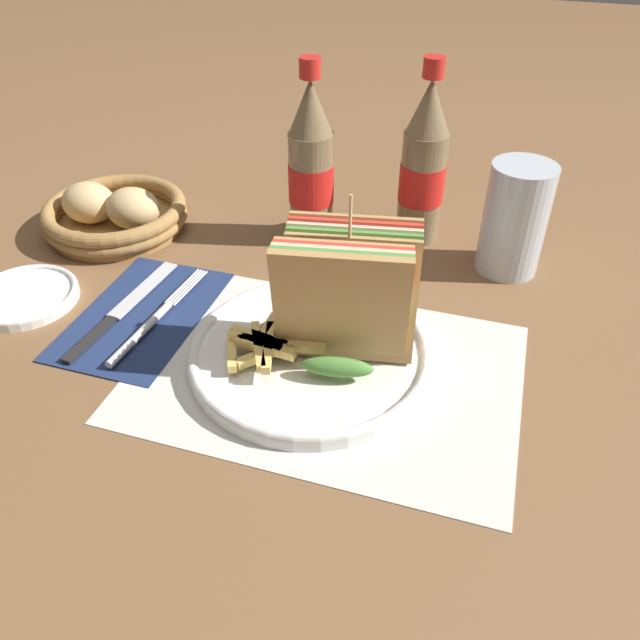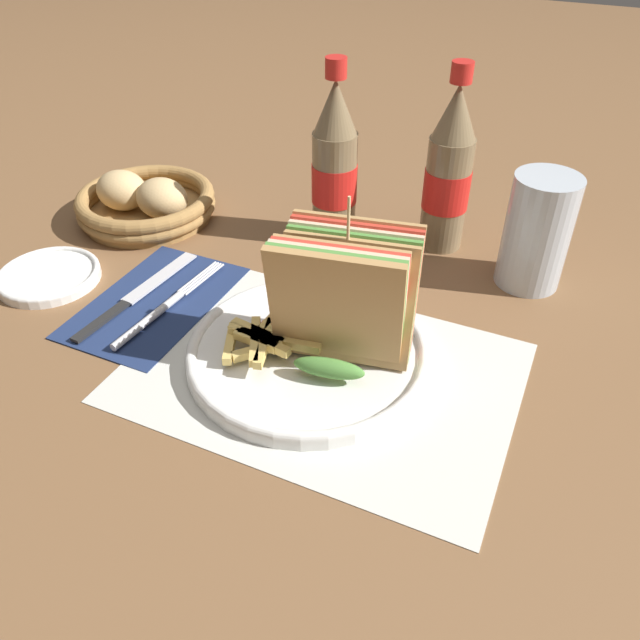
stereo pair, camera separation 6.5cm
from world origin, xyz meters
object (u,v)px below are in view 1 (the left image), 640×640
at_px(bread_basket, 115,213).
at_px(side_saucer, 24,296).
at_px(coke_bottle_far, 423,167).
at_px(glass_near, 513,226).
at_px(knife, 122,309).
at_px(coke_bottle_near, 311,168).
at_px(club_sandwich, 347,297).
at_px(plate_main, 314,354).
at_px(fork, 151,323).

height_order(bread_basket, side_saucer, bread_basket).
relative_size(coke_bottle_far, glass_near, 1.71).
distance_m(knife, coke_bottle_near, 0.30).
xyz_separation_m(club_sandwich, coke_bottle_near, (-0.11, 0.23, 0.02)).
height_order(club_sandwich, coke_bottle_far, coke_bottle_far).
relative_size(coke_bottle_far, bread_basket, 1.22).
relative_size(bread_basket, side_saucer, 1.58).
xyz_separation_m(knife, glass_near, (0.42, 0.23, 0.05)).
distance_m(plate_main, knife, 0.24).
xyz_separation_m(glass_near, bread_basket, (-0.53, -0.06, -0.03)).
xyz_separation_m(coke_bottle_near, side_saucer, (-0.28, -0.25, -0.10)).
height_order(club_sandwich, bread_basket, club_sandwich).
distance_m(plate_main, coke_bottle_near, 0.28).
bearing_deg(fork, bread_basket, 134.74).
xyz_separation_m(coke_bottle_near, glass_near, (0.26, 0.00, -0.04)).
xyz_separation_m(coke_bottle_near, bread_basket, (-0.27, -0.06, -0.08)).
relative_size(fork, side_saucer, 1.54).
distance_m(club_sandwich, knife, 0.28).
distance_m(coke_bottle_near, bread_basket, 0.29).
bearing_deg(club_sandwich, plate_main, -157.82).
xyz_separation_m(fork, knife, (-0.05, 0.02, -0.00)).
distance_m(glass_near, bread_basket, 0.53).
height_order(club_sandwich, side_saucer, club_sandwich).
height_order(coke_bottle_far, glass_near, coke_bottle_far).
distance_m(plate_main, coke_bottle_far, 0.31).
bearing_deg(side_saucer, coke_bottle_far, 34.75).
xyz_separation_m(fork, coke_bottle_far, (0.25, 0.29, 0.09)).
distance_m(coke_bottle_near, glass_near, 0.26).
distance_m(club_sandwich, glass_near, 0.28).
xyz_separation_m(plate_main, side_saucer, (-0.36, 0.00, -0.00)).
xyz_separation_m(club_sandwich, knife, (-0.27, 0.00, -0.08)).
distance_m(coke_bottle_far, side_saucer, 0.52).
bearing_deg(fork, coke_bottle_far, 54.20).
height_order(knife, side_saucer, side_saucer).
distance_m(plate_main, fork, 0.19).
distance_m(fork, coke_bottle_near, 0.29).
distance_m(plate_main, club_sandwich, 0.08).
height_order(coke_bottle_far, bread_basket, coke_bottle_far).
distance_m(club_sandwich, coke_bottle_far, 0.28).
relative_size(knife, side_saucer, 1.64).
bearing_deg(coke_bottle_far, knife, -136.72).
xyz_separation_m(club_sandwich, glass_near, (0.15, 0.23, -0.02)).
bearing_deg(fork, knife, 165.50).
bearing_deg(knife, plate_main, 1.12).
height_order(plate_main, knife, plate_main).
xyz_separation_m(bread_basket, side_saucer, (-0.01, -0.18, -0.02)).
relative_size(coke_bottle_near, coke_bottle_far, 1.00).
distance_m(fork, glass_near, 0.45).
xyz_separation_m(knife, side_saucer, (-0.12, -0.01, 0.00)).
bearing_deg(glass_near, knife, -150.83).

